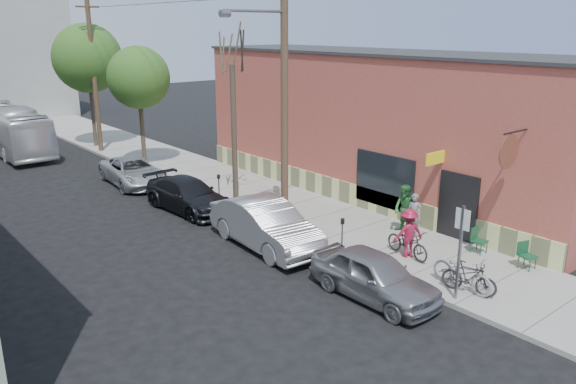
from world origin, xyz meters
TOP-DOWN VIEW (x-y plane):
  - ground at (0.00, 0.00)m, footprint 120.00×120.00m
  - sidewalk at (4.25, 11.00)m, footprint 4.50×58.00m
  - cafe_building at (8.99, 4.99)m, footprint 6.60×20.20m
  - sign_post at (2.35, -3.80)m, footprint 0.07×0.45m
  - parking_meter_near at (2.25, 0.70)m, footprint 0.14×0.14m
  - parking_meter_far at (2.25, 8.36)m, footprint 0.14×0.14m
  - utility_pole_near at (2.39, 4.03)m, footprint 3.57×0.28m
  - utility_pole_far at (2.45, 22.18)m, footprint 1.80×0.28m
  - tree_bare at (2.80, 7.86)m, footprint 0.24×0.24m
  - tree_leafy_mid at (2.80, 16.81)m, footprint 3.35×3.35m
  - tree_leafy_far at (2.80, 23.89)m, footprint 4.29×4.29m
  - patio_chair_a at (5.87, -2.33)m, footprint 0.53×0.53m
  - patio_chair_b at (5.89, -4.06)m, footprint 0.63×0.63m
  - patron_grey at (5.49, 0.19)m, footprint 0.50×0.66m
  - patron_green at (5.39, 0.55)m, footprint 0.87×1.03m
  - cyclist at (3.73, -0.94)m, footprint 1.24×0.98m
  - cyclist_bike at (3.73, -0.94)m, footprint 0.85×1.91m
  - parked_bike_a at (2.92, -3.84)m, footprint 0.88×1.69m
  - parked_bike_b at (3.02, -3.53)m, footprint 0.76×2.04m
  - car_0 at (0.80, -2.05)m, footprint 1.72×4.18m
  - car_1 at (0.80, 3.10)m, footprint 2.12×5.24m
  - car_2 at (0.80, 8.54)m, footprint 2.24×4.87m
  - car_3 at (0.80, 13.96)m, footprint 2.62×4.99m
  - bus at (-1.74, 25.76)m, footprint 2.57×10.34m

SIDE VIEW (x-z plane):
  - ground at x=0.00m, z-range 0.00..0.00m
  - sidewalk at x=4.25m, z-range 0.00..0.15m
  - patio_chair_a at x=5.87m, z-range 0.15..1.03m
  - patio_chair_b at x=5.89m, z-range 0.15..1.03m
  - cyclist_bike at x=3.73m, z-range 0.15..1.12m
  - parked_bike_a at x=2.92m, z-range 0.15..1.13m
  - car_3 at x=0.80m, z-range 0.00..1.34m
  - parked_bike_b at x=3.02m, z-range 0.15..1.21m
  - car_2 at x=0.80m, z-range 0.00..1.38m
  - car_0 at x=0.80m, z-range 0.00..1.42m
  - car_1 at x=0.80m, z-range 0.00..1.69m
  - patron_grey at x=5.49m, z-range 0.15..1.77m
  - parking_meter_near at x=2.25m, z-range 0.36..1.60m
  - parking_meter_far at x=2.25m, z-range 0.36..1.60m
  - cyclist at x=3.73m, z-range 0.15..1.84m
  - patron_green at x=5.39m, z-range 0.15..2.03m
  - bus at x=-1.74m, z-range 0.00..2.87m
  - sign_post at x=2.35m, z-range 0.43..3.23m
  - tree_bare at x=2.80m, z-range 0.15..6.14m
  - cafe_building at x=8.99m, z-range 0.00..6.61m
  - tree_leafy_mid at x=2.80m, z-range 1.72..8.25m
  - utility_pole_far at x=2.45m, z-range 0.34..10.34m
  - utility_pole_near at x=2.39m, z-range 0.41..10.41m
  - tree_leafy_far at x=2.80m, z-range 1.86..9.58m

